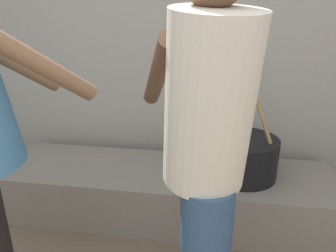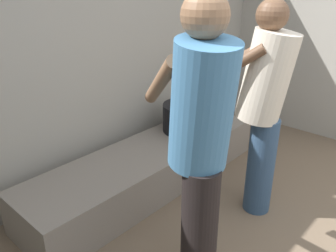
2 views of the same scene
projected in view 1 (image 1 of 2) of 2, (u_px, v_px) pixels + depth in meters
The scene contains 4 objects.
block_enclosure_rear at pixel (144, 47), 2.33m from camera, with size 4.90×0.20×2.18m, color #9E998E.
hearth_ledge at pixel (163, 192), 2.13m from camera, with size 2.27×0.60×0.34m, color slate.
cooking_pot_main at pixel (242, 156), 1.97m from camera, with size 0.45×0.45×0.71m.
cook_in_cream_shirt at pixel (207, 149), 1.09m from camera, with size 0.53×0.72×1.54m.
Camera 1 is at (0.56, 0.20, 1.32)m, focal length 32.90 mm.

